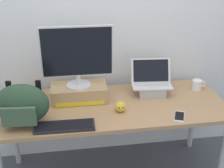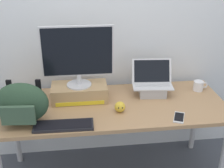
{
  "view_description": "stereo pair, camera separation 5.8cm",
  "coord_description": "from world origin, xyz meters",
  "px_view_note": "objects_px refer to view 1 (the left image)",
  "views": [
    {
      "loc": [
        -0.31,
        -2.04,
        1.87
      ],
      "look_at": [
        0.0,
        0.0,
        0.9
      ],
      "focal_mm": 47.59,
      "sensor_mm": 36.0,
      "label": 1
    },
    {
      "loc": [
        -0.25,
        -2.05,
        1.87
      ],
      "look_at": [
        0.0,
        0.0,
        0.9
      ],
      "focal_mm": 47.59,
      "sensor_mm": 36.0,
      "label": 2
    }
  ],
  "objects_px": {
    "desktop_monitor": "(77,55)",
    "open_laptop": "(151,86)",
    "cell_phone": "(179,116)",
    "toner_box_yellow": "(79,93)",
    "coffee_mug": "(197,85)",
    "plush_toy": "(120,107)",
    "external_keyboard": "(65,126)",
    "messenger_backpack": "(22,105)"
  },
  "relations": [
    {
      "from": "open_laptop",
      "to": "plush_toy",
      "type": "relative_size",
      "value": 4.29
    },
    {
      "from": "external_keyboard",
      "to": "plush_toy",
      "type": "height_order",
      "value": "plush_toy"
    },
    {
      "from": "desktop_monitor",
      "to": "plush_toy",
      "type": "bearing_deg",
      "value": -38.06
    },
    {
      "from": "external_keyboard",
      "to": "open_laptop",
      "type": "bearing_deg",
      "value": 31.83
    },
    {
      "from": "desktop_monitor",
      "to": "open_laptop",
      "type": "height_order",
      "value": "desktop_monitor"
    },
    {
      "from": "desktop_monitor",
      "to": "cell_phone",
      "type": "distance_m",
      "value": 0.9
    },
    {
      "from": "plush_toy",
      "to": "cell_phone",
      "type": "bearing_deg",
      "value": -19.36
    },
    {
      "from": "coffee_mug",
      "to": "cell_phone",
      "type": "distance_m",
      "value": 0.53
    },
    {
      "from": "toner_box_yellow",
      "to": "external_keyboard",
      "type": "bearing_deg",
      "value": -106.99
    },
    {
      "from": "desktop_monitor",
      "to": "plush_toy",
      "type": "distance_m",
      "value": 0.51
    },
    {
      "from": "external_keyboard",
      "to": "plush_toy",
      "type": "relative_size",
      "value": 5.15
    },
    {
      "from": "messenger_backpack",
      "to": "external_keyboard",
      "type": "bearing_deg",
      "value": -14.44
    },
    {
      "from": "desktop_monitor",
      "to": "external_keyboard",
      "type": "height_order",
      "value": "desktop_monitor"
    },
    {
      "from": "cell_phone",
      "to": "external_keyboard",
      "type": "bearing_deg",
      "value": -155.9
    },
    {
      "from": "messenger_backpack",
      "to": "toner_box_yellow",
      "type": "bearing_deg",
      "value": 41.45
    },
    {
      "from": "toner_box_yellow",
      "to": "messenger_backpack",
      "type": "relative_size",
      "value": 1.14
    },
    {
      "from": "desktop_monitor",
      "to": "messenger_backpack",
      "type": "bearing_deg",
      "value": -142.87
    },
    {
      "from": "open_laptop",
      "to": "cell_phone",
      "type": "height_order",
      "value": "open_laptop"
    },
    {
      "from": "desktop_monitor",
      "to": "messenger_backpack",
      "type": "xyz_separation_m",
      "value": [
        -0.41,
        -0.3,
        -0.23
      ]
    },
    {
      "from": "external_keyboard",
      "to": "messenger_backpack",
      "type": "relative_size",
      "value": 1.06
    },
    {
      "from": "toner_box_yellow",
      "to": "messenger_backpack",
      "type": "bearing_deg",
      "value": -143.53
    },
    {
      "from": "open_laptop",
      "to": "desktop_monitor",
      "type": "bearing_deg",
      "value": -171.89
    },
    {
      "from": "toner_box_yellow",
      "to": "plush_toy",
      "type": "bearing_deg",
      "value": -38.98
    },
    {
      "from": "coffee_mug",
      "to": "cell_phone",
      "type": "relative_size",
      "value": 0.75
    },
    {
      "from": "external_keyboard",
      "to": "plush_toy",
      "type": "bearing_deg",
      "value": 22.31
    },
    {
      "from": "messenger_backpack",
      "to": "cell_phone",
      "type": "relative_size",
      "value": 2.35
    },
    {
      "from": "coffee_mug",
      "to": "desktop_monitor",
      "type": "bearing_deg",
      "value": -177.85
    },
    {
      "from": "messenger_backpack",
      "to": "plush_toy",
      "type": "relative_size",
      "value": 4.84
    },
    {
      "from": "desktop_monitor",
      "to": "open_laptop",
      "type": "bearing_deg",
      "value": 3.57
    },
    {
      "from": "desktop_monitor",
      "to": "cell_phone",
      "type": "relative_size",
      "value": 3.32
    },
    {
      "from": "coffee_mug",
      "to": "cell_phone",
      "type": "height_order",
      "value": "coffee_mug"
    },
    {
      "from": "messenger_backpack",
      "to": "plush_toy",
      "type": "height_order",
      "value": "messenger_backpack"
    },
    {
      "from": "external_keyboard",
      "to": "cell_phone",
      "type": "distance_m",
      "value": 0.84
    },
    {
      "from": "desktop_monitor",
      "to": "cell_phone",
      "type": "bearing_deg",
      "value": -27.61
    },
    {
      "from": "desktop_monitor",
      "to": "external_keyboard",
      "type": "distance_m",
      "value": 0.56
    },
    {
      "from": "toner_box_yellow",
      "to": "desktop_monitor",
      "type": "relative_size",
      "value": 0.8
    },
    {
      "from": "external_keyboard",
      "to": "coffee_mug",
      "type": "xyz_separation_m",
      "value": [
        1.15,
        0.44,
        0.03
      ]
    },
    {
      "from": "external_keyboard",
      "to": "cell_phone",
      "type": "height_order",
      "value": "external_keyboard"
    },
    {
      "from": "toner_box_yellow",
      "to": "coffee_mug",
      "type": "height_order",
      "value": "toner_box_yellow"
    },
    {
      "from": "cell_phone",
      "to": "toner_box_yellow",
      "type": "bearing_deg",
      "value": 174.74
    },
    {
      "from": "coffee_mug",
      "to": "toner_box_yellow",
      "type": "bearing_deg",
      "value": -177.91
    },
    {
      "from": "toner_box_yellow",
      "to": "desktop_monitor",
      "type": "height_order",
      "value": "desktop_monitor"
    }
  ]
}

